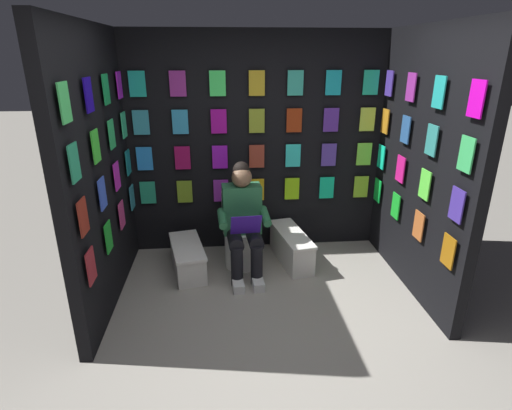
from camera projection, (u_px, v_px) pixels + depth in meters
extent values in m
plane|color=#9E998E|center=(278.00, 351.00, 3.22)|extent=(30.00, 30.00, 0.00)
cube|color=black|center=(256.00, 145.00, 4.62)|extent=(2.96, 0.10, 2.47)
cube|color=#229A70|center=(148.00, 193.00, 4.61)|extent=(0.17, 0.01, 0.26)
cube|color=olive|center=(185.00, 192.00, 4.65)|extent=(0.17, 0.01, 0.26)
cube|color=purple|center=(221.00, 191.00, 4.68)|extent=(0.17, 0.01, 0.26)
cube|color=gold|center=(257.00, 190.00, 4.72)|extent=(0.17, 0.01, 0.26)
cube|color=#8ED40F|center=(292.00, 189.00, 4.75)|extent=(0.17, 0.01, 0.26)
cube|color=#0ED395|center=(327.00, 188.00, 4.78)|extent=(0.17, 0.01, 0.26)
cube|color=#99CF2C|center=(361.00, 187.00, 4.82)|extent=(0.17, 0.01, 0.26)
cube|color=#278AEB|center=(145.00, 159.00, 4.47)|extent=(0.17, 0.01, 0.26)
cube|color=#950B4B|center=(183.00, 158.00, 4.51)|extent=(0.17, 0.01, 0.26)
cube|color=purple|center=(220.00, 157.00, 4.54)|extent=(0.17, 0.01, 0.26)
cube|color=maroon|center=(257.00, 156.00, 4.58)|extent=(0.17, 0.01, 0.26)
cube|color=#2BD5CD|center=(293.00, 156.00, 4.61)|extent=(0.17, 0.01, 0.26)
cube|color=#5237A3|center=(329.00, 155.00, 4.64)|extent=(0.17, 0.01, 0.26)
cube|color=#86E83E|center=(364.00, 154.00, 4.68)|extent=(0.17, 0.01, 0.26)
cube|color=teal|center=(141.00, 122.00, 4.33)|extent=(0.17, 0.01, 0.26)
cube|color=#2E95C9|center=(180.00, 122.00, 4.37)|extent=(0.17, 0.01, 0.26)
cube|color=#9E0C91|center=(219.00, 121.00, 4.40)|extent=(0.17, 0.01, 0.26)
cube|color=olive|center=(257.00, 121.00, 4.44)|extent=(0.17, 0.01, 0.26)
cube|color=#952A0D|center=(294.00, 120.00, 4.47)|extent=(0.17, 0.01, 0.26)
cube|color=#54299A|center=(331.00, 120.00, 4.50)|extent=(0.17, 0.01, 0.26)
cube|color=#BEE948|center=(367.00, 119.00, 4.54)|extent=(0.17, 0.01, 0.26)
cube|color=#1BB59B|center=(137.00, 84.00, 4.20)|extent=(0.17, 0.01, 0.26)
cube|color=#902685|center=(178.00, 84.00, 4.23)|extent=(0.17, 0.01, 0.26)
cube|color=#3EEF61|center=(218.00, 83.00, 4.26)|extent=(0.17, 0.01, 0.26)
cube|color=gold|center=(257.00, 83.00, 4.30)|extent=(0.17, 0.01, 0.26)
cube|color=teal|center=(295.00, 83.00, 4.33)|extent=(0.17, 0.01, 0.26)
cube|color=#19AEBB|center=(333.00, 83.00, 4.36)|extent=(0.17, 0.01, 0.26)
cube|color=#22CC8D|center=(371.00, 82.00, 4.40)|extent=(0.17, 0.01, 0.26)
cube|color=black|center=(422.00, 165.00, 3.80)|extent=(0.10, 1.91, 2.47)
cube|color=#13D044|center=(377.00, 190.00, 4.69)|extent=(0.01, 0.17, 0.26)
cube|color=green|center=(396.00, 206.00, 4.21)|extent=(0.01, 0.17, 0.26)
cube|color=#C4662F|center=(419.00, 226.00, 3.73)|extent=(0.01, 0.17, 0.26)
cube|color=#A66410|center=(448.00, 251.00, 3.25)|extent=(0.01, 0.17, 0.26)
cube|color=#13ECB1|center=(381.00, 157.00, 4.55)|extent=(0.01, 0.17, 0.26)
cube|color=#ED1B89|center=(400.00, 169.00, 4.07)|extent=(0.01, 0.17, 0.26)
cube|color=#62EE45|center=(425.00, 185.00, 3.59)|extent=(0.01, 0.17, 0.26)
cube|color=#442F9C|center=(457.00, 205.00, 3.11)|extent=(0.01, 0.17, 0.26)
cube|color=orange|center=(385.00, 121.00, 4.41)|extent=(0.01, 0.17, 0.26)
cube|color=#2D5D9D|center=(406.00, 130.00, 3.93)|extent=(0.01, 0.17, 0.26)
cube|color=teal|center=(432.00, 140.00, 3.45)|extent=(0.01, 0.17, 0.26)
cube|color=#3BBB61|center=(466.00, 154.00, 2.97)|extent=(0.01, 0.17, 0.26)
cube|color=#4D32A6|center=(389.00, 83.00, 4.27)|extent=(0.01, 0.17, 0.26)
cube|color=purple|center=(411.00, 87.00, 3.79)|extent=(0.01, 0.17, 0.26)
cube|color=#22ACA6|center=(439.00, 92.00, 3.31)|extent=(0.01, 0.17, 0.26)
cube|color=#DA0BBD|center=(477.00, 99.00, 2.83)|extent=(0.01, 0.17, 0.26)
cube|color=black|center=(99.00, 173.00, 3.56)|extent=(0.10, 1.91, 2.47)
cube|color=#A1252F|center=(91.00, 266.00, 3.02)|extent=(0.01, 0.17, 0.26)
cube|color=green|center=(109.00, 237.00, 3.50)|extent=(0.01, 0.17, 0.26)
cube|color=#DC3E89|center=(122.00, 215.00, 3.98)|extent=(0.01, 0.17, 0.26)
cube|color=teal|center=(132.00, 197.00, 4.47)|extent=(0.01, 0.17, 0.26)
cube|color=maroon|center=(83.00, 217.00, 2.88)|extent=(0.01, 0.17, 0.26)
cube|color=blue|center=(102.00, 194.00, 3.36)|extent=(0.01, 0.17, 0.26)
cube|color=#DF2AD3|center=(117.00, 176.00, 3.85)|extent=(0.01, 0.17, 0.26)
cube|color=teal|center=(128.00, 162.00, 4.33)|extent=(0.01, 0.17, 0.26)
cube|color=#289B6B|center=(74.00, 163.00, 2.74)|extent=(0.01, 0.17, 0.26)
cube|color=#3DD436|center=(96.00, 146.00, 3.22)|extent=(0.01, 0.17, 0.26)
cube|color=#2DC163|center=(112.00, 134.00, 3.71)|extent=(0.01, 0.17, 0.26)
cube|color=#3ADF91|center=(124.00, 125.00, 4.19)|extent=(0.01, 0.17, 0.26)
cube|color=#43C961|center=(65.00, 103.00, 2.60)|extent=(0.01, 0.17, 0.26)
cube|color=#1C0B9A|center=(89.00, 95.00, 3.09)|extent=(0.01, 0.17, 0.26)
cube|color=green|center=(106.00, 89.00, 3.57)|extent=(0.01, 0.17, 0.26)
cube|color=#BB1EE4|center=(119.00, 85.00, 4.05)|extent=(0.01, 0.17, 0.26)
cylinder|color=white|center=(242.00, 249.00, 4.47)|extent=(0.38, 0.38, 0.40)
cylinder|color=white|center=(242.00, 231.00, 4.39)|extent=(0.41, 0.41, 0.02)
cube|color=white|center=(239.00, 208.00, 4.57)|extent=(0.39, 0.21, 0.36)
cylinder|color=white|center=(240.00, 211.00, 4.49)|extent=(0.39, 0.09, 0.39)
cube|color=#286B42|center=(242.00, 209.00, 4.27)|extent=(0.41, 0.25, 0.52)
sphere|color=brown|center=(242.00, 177.00, 4.12)|extent=(0.21, 0.21, 0.21)
sphere|color=black|center=(241.00, 170.00, 4.12)|extent=(0.17, 0.17, 0.17)
cylinder|color=black|center=(254.00, 237.00, 4.18)|extent=(0.18, 0.41, 0.15)
cylinder|color=black|center=(235.00, 238.00, 4.15)|extent=(0.18, 0.41, 0.15)
cylinder|color=black|center=(257.00, 265.00, 4.10)|extent=(0.12, 0.12, 0.42)
cylinder|color=black|center=(237.00, 266.00, 4.07)|extent=(0.12, 0.12, 0.42)
cube|color=white|center=(258.00, 282.00, 4.10)|extent=(0.13, 0.27, 0.09)
cube|color=white|center=(238.00, 284.00, 4.07)|extent=(0.13, 0.27, 0.09)
cylinder|color=#286B42|center=(265.00, 216.00, 4.14)|extent=(0.10, 0.31, 0.13)
cylinder|color=#286B42|center=(222.00, 219.00, 4.08)|extent=(0.10, 0.31, 0.13)
cube|color=#3A19A2|center=(246.00, 225.00, 3.97)|extent=(0.31, 0.15, 0.23)
cube|color=white|center=(291.00, 248.00, 4.56)|extent=(0.39, 0.83, 0.32)
cube|color=white|center=(292.00, 234.00, 4.50)|extent=(0.41, 0.86, 0.03)
cube|color=white|center=(188.00, 259.00, 4.36)|extent=(0.43, 0.77, 0.28)
cube|color=white|center=(187.00, 246.00, 4.31)|extent=(0.46, 0.80, 0.03)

